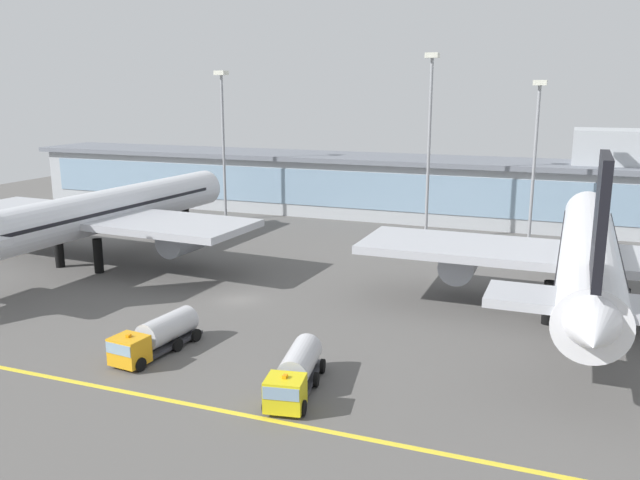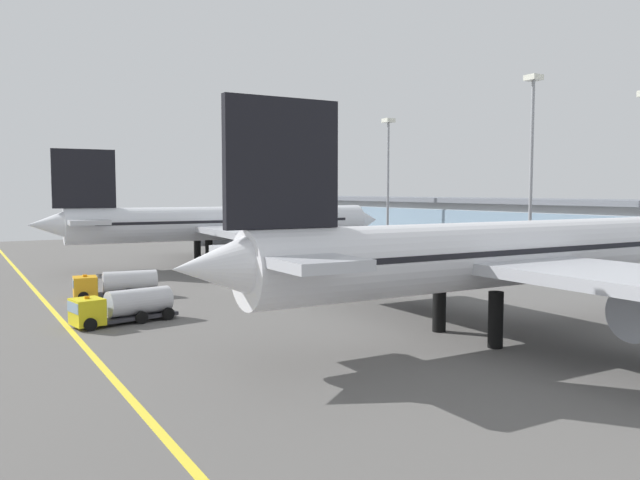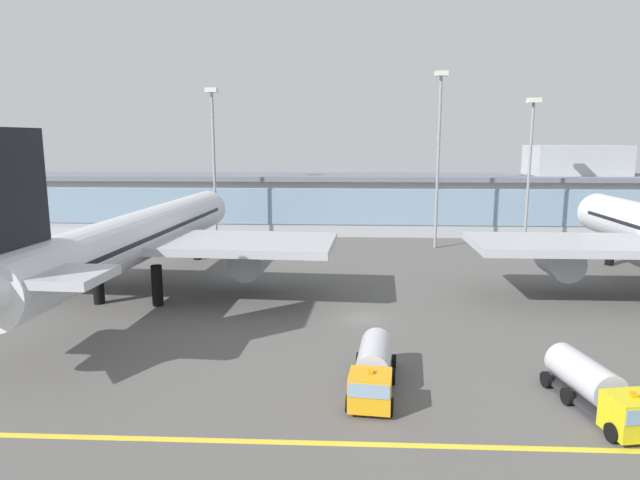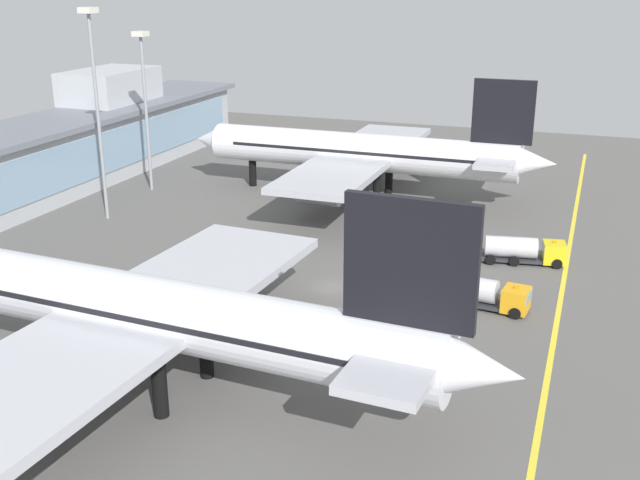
% 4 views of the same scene
% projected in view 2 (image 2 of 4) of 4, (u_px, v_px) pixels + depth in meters
% --- Properties ---
extents(ground_plane, '(183.21, 183.21, 0.00)m').
position_uv_depth(ground_plane, '(244.00, 287.00, 76.15)').
color(ground_plane, '#5B5956').
extents(taxiway_centreline_stripe, '(146.57, 0.50, 0.01)m').
position_uv_depth(taxiway_centreline_stripe, '(46.00, 303.00, 65.06)').
color(taxiway_centreline_stripe, yellow).
rests_on(taxiway_centreline_stripe, ground).
extents(terminal_building, '(133.86, 14.00, 15.50)m').
position_uv_depth(terminal_building, '(546.00, 229.00, 99.19)').
color(terminal_building, '#ADB2B7').
rests_on(terminal_building, ground).
extents(airliner_near_left, '(41.71, 56.20, 17.40)m').
position_uv_depth(airliner_near_left, '(223.00, 224.00, 99.23)').
color(airliner_near_left, black).
rests_on(airliner_near_left, ground).
extents(airliner_near_right, '(43.86, 52.62, 17.38)m').
position_uv_depth(airliner_near_right, '(496.00, 256.00, 50.39)').
color(airliner_near_right, black).
rests_on(airliner_near_right, ground).
extents(fuel_tanker_truck, '(3.77, 9.26, 2.90)m').
position_uv_depth(fuel_tanker_truck, '(114.00, 284.00, 68.08)').
color(fuel_tanker_truck, black).
rests_on(fuel_tanker_truck, ground).
extents(baggage_tug_near, '(4.27, 9.33, 2.90)m').
position_uv_depth(baggage_tug_near, '(121.00, 306.00, 55.08)').
color(baggage_tug_near, black).
rests_on(baggage_tug_near, ground).
extents(apron_light_mast_west, '(1.80, 1.80, 26.38)m').
position_uv_depth(apron_light_mast_west, '(532.00, 149.00, 82.11)').
color(apron_light_mast_west, gray).
rests_on(apron_light_mast_west, ground).
extents(apron_light_mast_east, '(1.80, 1.80, 24.38)m').
position_uv_depth(apron_light_mast_east, '(388.00, 167.00, 113.43)').
color(apron_light_mast_east, gray).
rests_on(apron_light_mast_east, ground).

